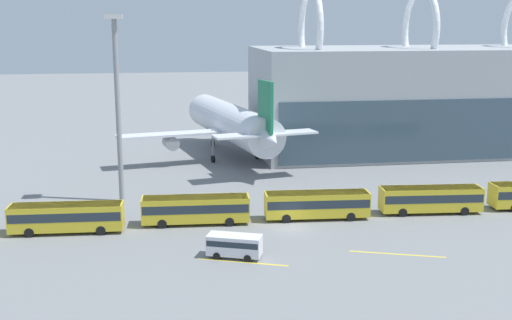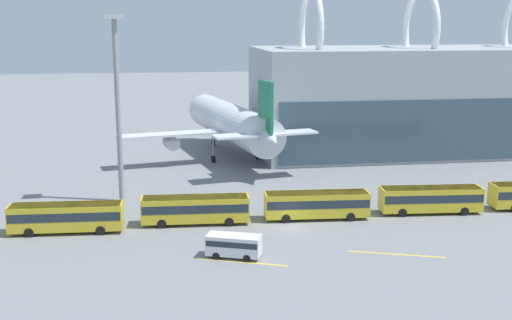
# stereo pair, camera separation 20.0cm
# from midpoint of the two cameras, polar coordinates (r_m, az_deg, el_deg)

# --- Properties ---
(ground_plane) EXTENTS (440.00, 440.00, 0.00)m
(ground_plane) POSITION_cam_midpoint_polar(r_m,az_deg,el_deg) (69.78, 3.11, -6.05)
(ground_plane) COLOR slate
(airliner_at_gate_far) EXTENTS (37.24, 38.23, 13.91)m
(airliner_at_gate_far) POSITION_cam_midpoint_polar(r_m,az_deg,el_deg) (103.05, -2.15, 3.29)
(airliner_at_gate_far) COLOR silver
(airliner_at_gate_far) RESTS_ON ground_plane
(shuttle_bus_1) EXTENTS (11.86, 3.30, 3.08)m
(shuttle_bus_1) POSITION_cam_midpoint_polar(r_m,az_deg,el_deg) (70.57, -16.56, -4.79)
(shuttle_bus_1) COLOR gold
(shuttle_bus_1) RESTS_ON ground_plane
(shuttle_bus_2) EXTENTS (11.86, 3.33, 3.08)m
(shuttle_bus_2) POSITION_cam_midpoint_polar(r_m,az_deg,el_deg) (70.81, -5.46, -4.27)
(shuttle_bus_2) COLOR gold
(shuttle_bus_2) RESTS_ON ground_plane
(shuttle_bus_3) EXTENTS (11.88, 3.40, 3.08)m
(shuttle_bus_3) POSITION_cam_midpoint_polar(r_m,az_deg,el_deg) (72.60, 5.36, -3.85)
(shuttle_bus_3) COLOR gold
(shuttle_bus_3) RESTS_ON ground_plane
(shuttle_bus_4) EXTENTS (11.90, 3.57, 3.08)m
(shuttle_bus_4) POSITION_cam_midpoint_polar(r_m,az_deg,el_deg) (77.15, 15.19, -3.26)
(shuttle_bus_4) COLOR gold
(shuttle_bus_4) RESTS_ON ground_plane
(service_van_foreground) EXTENTS (5.46, 3.68, 2.18)m
(service_van_foreground) POSITION_cam_midpoint_polar(r_m,az_deg,el_deg) (60.95, -2.02, -7.50)
(service_van_foreground) COLOR silver
(service_van_foreground) RESTS_ON ground_plane
(floodlight_mast) EXTENTS (2.06, 2.06, 22.66)m
(floodlight_mast) POSITION_cam_midpoint_polar(r_m,az_deg,el_deg) (79.23, -12.30, 5.79)
(floodlight_mast) COLOR gray
(floodlight_mast) RESTS_ON ground_plane
(lane_stripe_0) EXTENTS (8.67, 3.31, 0.01)m
(lane_stripe_0) POSITION_cam_midpoint_polar(r_m,az_deg,el_deg) (63.55, 12.34, -8.18)
(lane_stripe_0) COLOR yellow
(lane_stripe_0) RESTS_ON ground_plane
(lane_stripe_3) EXTENTS (8.10, 3.40, 0.01)m
(lane_stripe_3) POSITION_cam_midpoint_polar(r_m,az_deg,el_deg) (60.18, -1.28, -9.07)
(lane_stripe_3) COLOR yellow
(lane_stripe_3) RESTS_ON ground_plane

